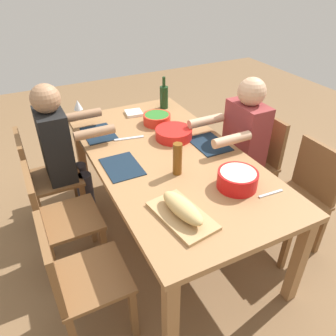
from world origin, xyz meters
The scene contains 23 objects.
ground_plane centered at (0.00, 0.00, 0.00)m, with size 8.00×8.00×0.00m, color brown.
dining_table centered at (0.00, 0.00, 0.67)m, with size 1.95×1.01×0.74m.
chair_near_center centered at (0.00, -0.83, 0.48)m, with size 0.40×0.40×0.85m.
diner_near_center centered at (0.00, -0.64, 0.70)m, with size 0.41×0.53×1.20m.
chair_far_left centered at (-0.54, 0.83, 0.48)m, with size 0.40×0.40×0.85m.
chair_near_left centered at (-0.54, -0.83, 0.48)m, with size 0.40×0.40×0.85m.
chair_far_center centered at (0.00, 0.83, 0.48)m, with size 0.40×0.40×0.85m.
chair_far_right centered at (0.54, 0.83, 0.48)m, with size 0.40×0.40×0.85m.
diner_far_right centered at (0.54, 0.64, 0.70)m, with size 0.41×0.53×1.20m.
serving_bowl_greens centered at (0.50, -0.15, 0.79)m, with size 0.23×0.23×0.08m.
serving_bowl_salad centered at (0.21, -0.15, 0.78)m, with size 0.28×0.28×0.08m.
serving_bowl_pasta centered at (-0.53, -0.21, 0.80)m, with size 0.25×0.25×0.11m.
cutting_board centered at (-0.62, 0.22, 0.75)m, with size 0.40×0.22×0.02m, color tan.
bread_loaf centered at (-0.62, 0.22, 0.81)m, with size 0.32×0.11×0.09m, color tan.
wine_bottle centered at (0.77, -0.35, 0.85)m, with size 0.08×0.08×0.29m.
beer_bottle centered at (-0.23, 0.05, 0.85)m, with size 0.06×0.06×0.22m, color brown.
wine_glass centered at (0.90, 0.41, 0.86)m, with size 0.08×0.08×0.17m.
placemat_near_center centered at (0.00, -0.35, 0.74)m, with size 0.32×0.23×0.01m, color #142333.
fork_near_left centered at (-0.68, -0.35, 0.74)m, with size 0.02×0.17×0.01m, color silver.
placemat_far_center centered at (0.00, 0.35, 0.74)m, with size 0.32×0.23×0.01m, color #142333.
placemat_far_right centered at (0.54, 0.35, 0.74)m, with size 0.32×0.23×0.01m, color #142333.
carving_knife centered at (0.35, 0.16, 0.74)m, with size 0.23×0.02×0.01m, color silver.
napkin_stack centered at (0.76, -0.04, 0.75)m, with size 0.14×0.14×0.02m, color white.
Camera 1 is at (-1.78, 0.90, 1.95)m, focal length 35.07 mm.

